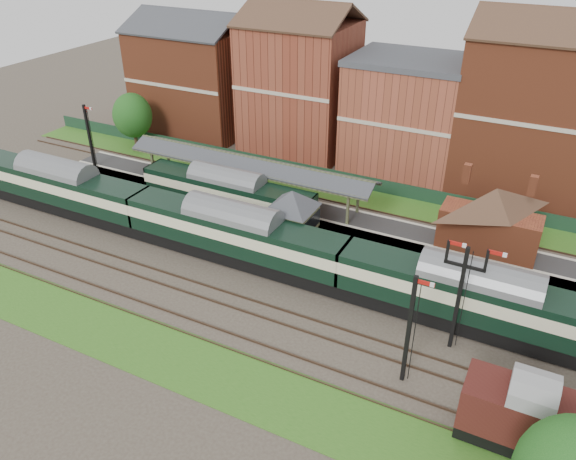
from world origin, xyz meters
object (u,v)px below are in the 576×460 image
at_px(semaphore_bracket, 460,292).
at_px(dmu_train, 234,233).
at_px(platform_railcar, 228,193).
at_px(signal_box, 292,221).

xyz_separation_m(semaphore_bracket, dmu_train, (-18.85, 2.50, -1.99)).
bearing_deg(dmu_train, semaphore_bracket, -7.55).
distance_m(semaphore_bracket, platform_railcar, 25.31).
bearing_deg(semaphore_bracket, signal_box, 159.08).
relative_size(signal_box, dmu_train, 0.10).
height_order(dmu_train, platform_railcar, dmu_train).
relative_size(signal_box, platform_railcar, 0.34).
bearing_deg(platform_railcar, signal_box, -20.90).
distance_m(signal_box, semaphore_bracket, 16.16).
bearing_deg(dmu_train, signal_box, 40.44).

